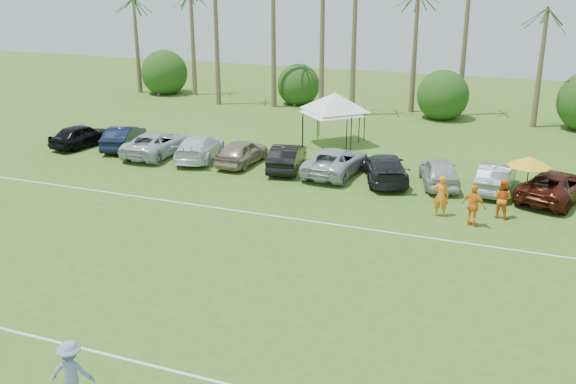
% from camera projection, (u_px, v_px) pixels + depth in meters
% --- Properties ---
extents(ground, '(120.00, 120.00, 0.00)m').
position_uv_depth(ground, '(1.00, 378.00, 17.31)').
color(ground, '#3D621D').
rests_on(ground, ground).
extents(field_lines, '(80.00, 12.10, 0.01)m').
position_uv_depth(field_lines, '(161.00, 261.00, 24.35)').
color(field_lines, white).
rests_on(field_lines, ground).
extents(palm_tree_0, '(2.40, 2.40, 8.90)m').
position_uv_depth(palm_tree_0, '(124.00, 8.00, 55.97)').
color(palm_tree_0, brown).
rests_on(palm_tree_0, ground).
extents(palm_tree_4, '(2.40, 2.40, 8.90)m').
position_uv_depth(palm_tree_4, '(319.00, 13.00, 49.74)').
color(palm_tree_4, brown).
rests_on(palm_tree_4, ground).
extents(palm_tree_5, '(2.40, 2.40, 9.90)m').
position_uv_depth(palm_tree_5, '(370.00, 2.00, 48.07)').
color(palm_tree_5, brown).
rests_on(palm_tree_5, ground).
extents(palm_tree_8, '(2.40, 2.40, 8.90)m').
position_uv_depth(palm_tree_8, '(554.00, 18.00, 43.86)').
color(palm_tree_8, brown).
rests_on(palm_tree_8, ground).
extents(bush_tree_0, '(4.00, 4.00, 4.00)m').
position_uv_depth(bush_tree_0, '(164.00, 74.00, 57.65)').
color(bush_tree_0, brown).
rests_on(bush_tree_0, ground).
extents(bush_tree_1, '(4.00, 4.00, 4.00)m').
position_uv_depth(bush_tree_1, '(299.00, 82.00, 53.15)').
color(bush_tree_1, brown).
rests_on(bush_tree_1, ground).
extents(bush_tree_2, '(4.00, 4.00, 4.00)m').
position_uv_depth(bush_tree_2, '(446.00, 92.00, 49.00)').
color(bush_tree_2, brown).
rests_on(bush_tree_2, ground).
extents(sideline_player_a, '(0.73, 0.51, 1.90)m').
position_uv_depth(sideline_player_a, '(441.00, 196.00, 28.63)').
color(sideline_player_a, orange).
rests_on(sideline_player_a, ground).
extents(sideline_player_b, '(1.05, 0.93, 1.79)m').
position_uv_depth(sideline_player_b, '(502.00, 199.00, 28.43)').
color(sideline_player_b, orange).
rests_on(sideline_player_b, ground).
extents(sideline_player_c, '(1.18, 0.82, 1.86)m').
position_uv_depth(sideline_player_c, '(474.00, 206.00, 27.47)').
color(sideline_player_c, orange).
rests_on(sideline_player_c, ground).
extents(canopy_tent_left, '(4.77, 4.77, 3.86)m').
position_uv_depth(canopy_tent_left, '(335.00, 93.00, 40.00)').
color(canopy_tent_left, black).
rests_on(canopy_tent_left, ground).
extents(canopy_tent_right, '(4.38, 4.38, 3.55)m').
position_uv_depth(canopy_tent_right, '(332.00, 98.00, 39.76)').
color(canopy_tent_right, black).
rests_on(canopy_tent_right, ground).
extents(market_umbrella, '(2.05, 2.05, 2.29)m').
position_uv_depth(market_umbrella, '(530.00, 161.00, 29.92)').
color(market_umbrella, black).
rests_on(market_umbrella, ground).
extents(frisbee_player, '(1.29, 0.92, 1.71)m').
position_uv_depth(frisbee_player, '(72.00, 372.00, 16.16)').
color(frisbee_player, '#7F8BB5').
rests_on(frisbee_player, ground).
extents(parked_car_0, '(2.42, 4.48, 1.45)m').
position_uv_depth(parked_car_0, '(82.00, 135.00, 40.25)').
color(parked_car_0, black).
rests_on(parked_car_0, ground).
extents(parked_car_1, '(2.64, 4.64, 1.45)m').
position_uv_depth(parked_car_1, '(124.00, 137.00, 39.77)').
color(parked_car_1, black).
rests_on(parked_car_1, ground).
extents(parked_car_2, '(2.53, 5.27, 1.45)m').
position_uv_depth(parked_car_2, '(157.00, 143.00, 38.32)').
color(parked_car_2, silver).
rests_on(parked_car_2, ground).
extents(parked_car_3, '(3.06, 5.31, 1.45)m').
position_uv_depth(parked_car_3, '(199.00, 147.00, 37.50)').
color(parked_car_3, white).
rests_on(parked_car_3, ground).
extents(parked_car_4, '(1.82, 4.29, 1.45)m').
position_uv_depth(parked_car_4, '(242.00, 152.00, 36.51)').
color(parked_car_4, gray).
rests_on(parked_car_4, ground).
extents(parked_car_5, '(2.34, 4.60, 1.45)m').
position_uv_depth(parked_car_5, '(287.00, 157.00, 35.51)').
color(parked_car_5, black).
rests_on(parked_car_5, ground).
extents(parked_car_6, '(2.68, 5.33, 1.45)m').
position_uv_depth(parked_car_6, '(336.00, 161.00, 34.70)').
color(parked_car_6, '#B2B7BC').
rests_on(parked_car_6, ground).
extents(parked_car_7, '(3.65, 5.38, 1.45)m').
position_uv_depth(parked_car_7, '(385.00, 168.00, 33.54)').
color(parked_car_7, black).
rests_on(parked_car_7, ground).
extents(parked_car_8, '(2.86, 4.56, 1.45)m').
position_uv_depth(parked_car_8, '(439.00, 172.00, 32.81)').
color(parked_car_8, '#B6B6B6').
rests_on(parked_car_8, ground).
extents(parked_car_9, '(1.79, 4.48, 1.45)m').
position_uv_depth(parked_car_9, '(496.00, 177.00, 32.00)').
color(parked_car_9, gray).
rests_on(parked_car_9, ground).
extents(parked_car_10, '(3.96, 5.71, 1.45)m').
position_uv_depth(parked_car_10, '(556.00, 186.00, 30.72)').
color(parked_car_10, '#42160D').
rests_on(parked_car_10, ground).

